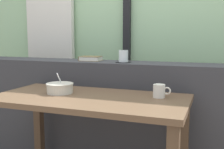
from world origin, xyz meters
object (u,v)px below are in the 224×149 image
at_px(soup_bowl, 60,88).
at_px(ceramic_mug, 159,91).
at_px(coaster_square, 123,62).
at_px(closed_book, 91,58).
at_px(juice_glass, 123,57).
at_px(breakfast_table, 89,113).

distance_m(soup_bowl, ceramic_mug, 0.67).
height_order(coaster_square, closed_book, closed_book).
relative_size(juice_glass, ceramic_mug, 0.83).
xyz_separation_m(juice_glass, ceramic_mug, (0.36, -0.37, -0.18)).
xyz_separation_m(coaster_square, soup_bowl, (-0.31, -0.46, -0.15)).
bearing_deg(soup_bowl, coaster_square, 56.48).
bearing_deg(closed_book, ceramic_mug, -32.63).
bearing_deg(juice_glass, closed_book, 168.46).
bearing_deg(ceramic_mug, coaster_square, 134.45).
distance_m(juice_glass, soup_bowl, 0.59).
bearing_deg(coaster_square, juice_glass, 0.00).
bearing_deg(closed_book, coaster_square, -11.54).
bearing_deg(ceramic_mug, soup_bowl, -171.83).
distance_m(breakfast_table, closed_book, 0.68).
height_order(coaster_square, ceramic_mug, coaster_square).
bearing_deg(breakfast_table, ceramic_mug, 16.77).
bearing_deg(closed_book, juice_glass, -11.54).
bearing_deg(breakfast_table, closed_book, 113.38).
relative_size(closed_book, ceramic_mug, 1.62).
relative_size(coaster_square, ceramic_mug, 0.88).
bearing_deg(breakfast_table, juice_glass, 81.90).
xyz_separation_m(soup_bowl, ceramic_mug, (0.67, 0.10, 0.01)).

